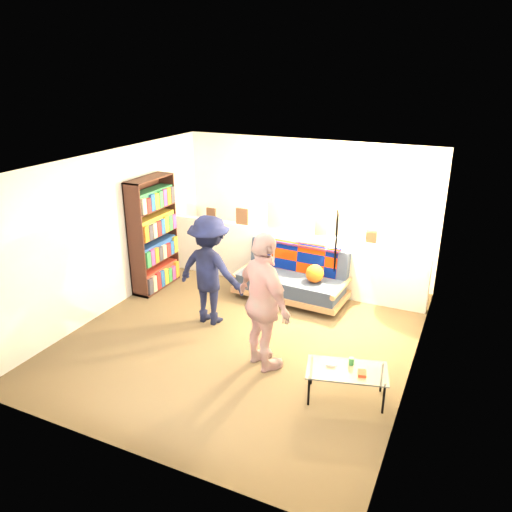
{
  "coord_description": "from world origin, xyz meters",
  "views": [
    {
      "loc": [
        2.73,
        -5.49,
        3.55
      ],
      "look_at": [
        0.0,
        0.4,
        1.05
      ],
      "focal_mm": 35.0,
      "sensor_mm": 36.0,
      "label": 1
    }
  ],
  "objects_px": {
    "futon_sofa": "(293,278)",
    "coffee_table": "(347,372)",
    "floor_lamp": "(337,234)",
    "bookshelf": "(153,238)",
    "person_left": "(210,270)",
    "person_right": "(264,303)"
  },
  "relations": [
    {
      "from": "bookshelf",
      "to": "person_left",
      "type": "distance_m",
      "value": 1.6
    },
    {
      "from": "bookshelf",
      "to": "coffee_table",
      "type": "relative_size",
      "value": 1.9
    },
    {
      "from": "futon_sofa",
      "to": "bookshelf",
      "type": "height_order",
      "value": "bookshelf"
    },
    {
      "from": "futon_sofa",
      "to": "person_left",
      "type": "xyz_separation_m",
      "value": [
        -0.82,
        -1.22,
        0.45
      ]
    },
    {
      "from": "futon_sofa",
      "to": "bookshelf",
      "type": "bearing_deg",
      "value": -166.45
    },
    {
      "from": "coffee_table",
      "to": "person_left",
      "type": "height_order",
      "value": "person_left"
    },
    {
      "from": "bookshelf",
      "to": "floor_lamp",
      "type": "height_order",
      "value": "bookshelf"
    },
    {
      "from": "person_left",
      "to": "person_right",
      "type": "distance_m",
      "value": 1.41
    },
    {
      "from": "futon_sofa",
      "to": "person_left",
      "type": "relative_size",
      "value": 1.13
    },
    {
      "from": "coffee_table",
      "to": "person_right",
      "type": "relative_size",
      "value": 0.56
    },
    {
      "from": "bookshelf",
      "to": "floor_lamp",
      "type": "bearing_deg",
      "value": 13.65
    },
    {
      "from": "futon_sofa",
      "to": "floor_lamp",
      "type": "xyz_separation_m",
      "value": [
        0.63,
        0.16,
        0.78
      ]
    },
    {
      "from": "coffee_table",
      "to": "futon_sofa",
      "type": "bearing_deg",
      "value": 124.09
    },
    {
      "from": "person_left",
      "to": "person_right",
      "type": "xyz_separation_m",
      "value": [
        1.18,
        -0.76,
        0.07
      ]
    },
    {
      "from": "coffee_table",
      "to": "person_right",
      "type": "xyz_separation_m",
      "value": [
        -1.11,
        0.2,
        0.53
      ]
    },
    {
      "from": "futon_sofa",
      "to": "coffee_table",
      "type": "height_order",
      "value": "futon_sofa"
    },
    {
      "from": "futon_sofa",
      "to": "floor_lamp",
      "type": "bearing_deg",
      "value": 14.01
    },
    {
      "from": "coffee_table",
      "to": "person_left",
      "type": "xyz_separation_m",
      "value": [
        -2.29,
        0.97,
        0.45
      ]
    },
    {
      "from": "futon_sofa",
      "to": "bookshelf",
      "type": "xyz_separation_m",
      "value": [
        -2.27,
        -0.55,
        0.52
      ]
    },
    {
      "from": "coffee_table",
      "to": "floor_lamp",
      "type": "distance_m",
      "value": 2.61
    },
    {
      "from": "coffee_table",
      "to": "person_left",
      "type": "relative_size",
      "value": 0.62
    },
    {
      "from": "futon_sofa",
      "to": "person_left",
      "type": "height_order",
      "value": "person_left"
    }
  ]
}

